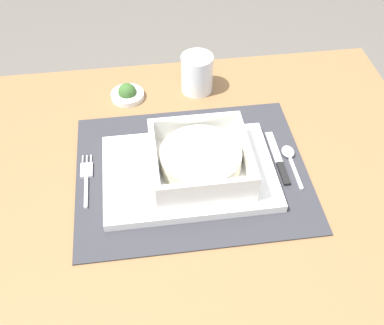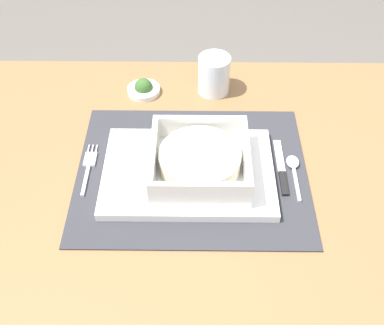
# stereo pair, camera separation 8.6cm
# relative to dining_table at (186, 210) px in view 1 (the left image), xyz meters

# --- Properties ---
(dining_table) EXTENTS (0.96, 0.71, 0.74)m
(dining_table) POSITION_rel_dining_table_xyz_m (0.00, 0.00, 0.00)
(dining_table) COLOR brown
(dining_table) RESTS_ON ground
(placemat) EXTENTS (0.42, 0.34, 0.00)m
(placemat) POSITION_rel_dining_table_xyz_m (0.01, -0.00, 0.11)
(placemat) COLOR #2D2D33
(placemat) RESTS_ON dining_table
(serving_plate) EXTENTS (0.31, 0.21, 0.02)m
(serving_plate) POSITION_rel_dining_table_xyz_m (0.01, -0.01, 0.12)
(serving_plate) COLOR white
(serving_plate) RESTS_ON placemat
(porridge_bowl) EXTENTS (0.17, 0.17, 0.06)m
(porridge_bowl) POSITION_rel_dining_table_xyz_m (0.03, -0.01, 0.15)
(porridge_bowl) COLOR white
(porridge_bowl) RESTS_ON serving_plate
(fork) EXTENTS (0.02, 0.13, 0.00)m
(fork) POSITION_rel_dining_table_xyz_m (-0.18, 0.01, 0.12)
(fork) COLOR silver
(fork) RESTS_ON placemat
(spoon) EXTENTS (0.02, 0.11, 0.01)m
(spoon) POSITION_rel_dining_table_xyz_m (0.20, 0.01, 0.12)
(spoon) COLOR silver
(spoon) RESTS_ON placemat
(butter_knife) EXTENTS (0.01, 0.14, 0.01)m
(butter_knife) POSITION_rel_dining_table_xyz_m (0.18, 0.00, 0.12)
(butter_knife) COLOR black
(butter_knife) RESTS_ON placemat
(drinking_glass) EXTENTS (0.07, 0.07, 0.08)m
(drinking_glass) POSITION_rel_dining_table_xyz_m (0.06, 0.25, 0.15)
(drinking_glass) COLOR white
(drinking_glass) RESTS_ON dining_table
(condiment_saucer) EXTENTS (0.07, 0.07, 0.04)m
(condiment_saucer) POSITION_rel_dining_table_xyz_m (-0.10, 0.24, 0.12)
(condiment_saucer) COLOR white
(condiment_saucer) RESTS_ON dining_table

